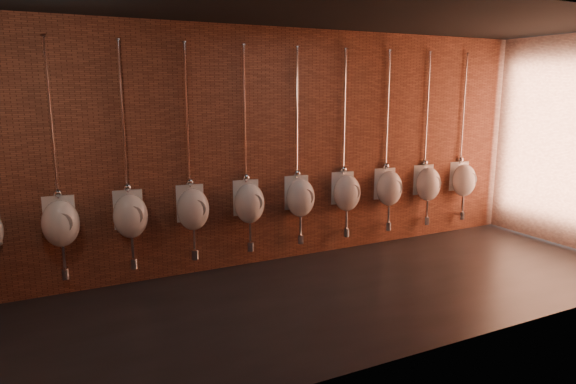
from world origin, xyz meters
name	(u,v)px	position (x,y,z in m)	size (l,w,h in m)	color
ground	(333,296)	(0.00, 0.00, 0.00)	(8.50, 8.50, 0.00)	black
room_shell	(337,124)	(0.00, 0.00, 2.01)	(8.54, 3.04, 3.22)	black
urinal_1	(61,222)	(-2.81, 1.35, 0.91)	(0.47, 0.43, 2.72)	white
urinal_2	(130,215)	(-2.04, 1.35, 0.91)	(0.47, 0.43, 2.72)	white
urinal_3	(193,208)	(-1.27, 1.35, 0.91)	(0.47, 0.43, 2.72)	white
urinal_4	(249,202)	(-0.50, 1.35, 0.91)	(0.47, 0.43, 2.72)	white
urinal_5	(300,197)	(0.27, 1.35, 0.91)	(0.47, 0.43, 2.72)	white
urinal_6	(347,192)	(1.04, 1.35, 0.91)	(0.47, 0.43, 2.72)	white
urinal_7	(389,187)	(1.81, 1.35, 0.91)	(0.47, 0.43, 2.72)	white
urinal_8	(428,183)	(2.59, 1.35, 0.91)	(0.47, 0.43, 2.72)	white
urinal_9	(464,179)	(3.36, 1.35, 0.91)	(0.47, 0.43, 2.72)	white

